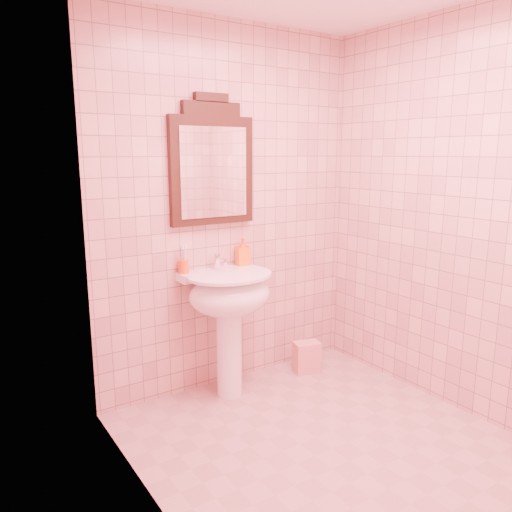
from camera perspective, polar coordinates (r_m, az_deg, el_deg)
floor at (r=3.05m, az=8.69°, el=-20.94°), size 2.20×2.20×0.00m
back_wall at (r=3.48m, az=-2.97°, el=5.26°), size 2.00×0.02×2.50m
pedestal_sink at (r=3.33m, az=-3.08°, el=-5.38°), size 0.58×0.58×0.86m
faucet at (r=3.38m, az=-4.31°, el=-0.62°), size 0.04×0.16×0.11m
mirror at (r=3.36m, az=-5.03°, el=10.33°), size 0.61×0.06×0.85m
toothbrush_cup at (r=3.31m, az=-8.27°, el=-1.17°), size 0.07×0.07×0.16m
soap_dispenser at (r=3.50m, az=-1.53°, el=0.52°), size 0.10×0.11×0.20m
towel at (r=3.89m, az=5.80°, el=-11.40°), size 0.22×0.18×0.23m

